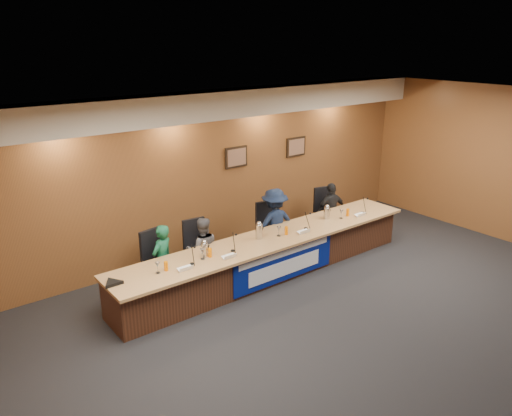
# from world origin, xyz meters

# --- Properties ---
(floor) EXTENTS (10.00, 10.00, 0.00)m
(floor) POSITION_xyz_m (0.00, 0.00, 0.00)
(floor) COLOR black
(floor) RESTS_ON ground
(ceiling) EXTENTS (10.00, 8.00, 0.04)m
(ceiling) POSITION_xyz_m (0.00, 0.00, 3.20)
(ceiling) COLOR silver
(ceiling) RESTS_ON wall_back
(wall_back) EXTENTS (10.00, 0.04, 3.20)m
(wall_back) POSITION_xyz_m (0.00, 4.00, 1.60)
(wall_back) COLOR brown
(wall_back) RESTS_ON floor
(soffit) EXTENTS (10.00, 0.50, 0.50)m
(soffit) POSITION_xyz_m (0.00, 3.75, 2.95)
(soffit) COLOR beige
(soffit) RESTS_ON wall_back
(dais_body) EXTENTS (6.00, 0.80, 0.70)m
(dais_body) POSITION_xyz_m (0.00, 2.40, 0.35)
(dais_body) COLOR #3D2012
(dais_body) RESTS_ON floor
(dais_top) EXTENTS (6.10, 0.95, 0.05)m
(dais_top) POSITION_xyz_m (0.00, 2.35, 0.72)
(dais_top) COLOR #A87A49
(dais_top) RESTS_ON dais_body
(banner) EXTENTS (2.20, 0.02, 0.65)m
(banner) POSITION_xyz_m (0.00, 1.99, 0.38)
(banner) COLOR navy
(banner) RESTS_ON dais_body
(banner_text_upper) EXTENTS (2.00, 0.01, 0.10)m
(banner_text_upper) POSITION_xyz_m (0.00, 1.97, 0.58)
(banner_text_upper) COLOR silver
(banner_text_upper) RESTS_ON banner
(banner_text_lower) EXTENTS (1.60, 0.01, 0.28)m
(banner_text_lower) POSITION_xyz_m (0.00, 1.97, 0.30)
(banner_text_lower) COLOR silver
(banner_text_lower) RESTS_ON banner
(wall_photo_left) EXTENTS (0.52, 0.04, 0.42)m
(wall_photo_left) POSITION_xyz_m (0.40, 3.97, 1.85)
(wall_photo_left) COLOR black
(wall_photo_left) RESTS_ON wall_back
(wall_photo_right) EXTENTS (0.52, 0.04, 0.42)m
(wall_photo_right) POSITION_xyz_m (2.00, 3.97, 1.85)
(wall_photo_right) COLOR black
(wall_photo_right) RESTS_ON wall_back
(panelist_a) EXTENTS (0.53, 0.45, 1.24)m
(panelist_a) POSITION_xyz_m (-1.85, 2.95, 0.62)
(panelist_a) COLOR #115133
(panelist_a) RESTS_ON floor
(panelist_b) EXTENTS (0.71, 0.64, 1.18)m
(panelist_b) POSITION_xyz_m (-1.07, 2.95, 0.59)
(panelist_b) COLOR #4D4D52
(panelist_b) RESTS_ON floor
(panelist_c) EXTENTS (0.97, 0.64, 1.40)m
(panelist_c) POSITION_xyz_m (0.56, 2.95, 0.70)
(panelist_c) COLOR #101C37
(panelist_c) RESTS_ON floor
(panelist_d) EXTENTS (0.77, 0.42, 1.24)m
(panelist_d) POSITION_xyz_m (2.12, 2.95, 0.62)
(panelist_d) COLOR black
(panelist_d) RESTS_ON floor
(office_chair_a) EXTENTS (0.56, 0.56, 0.08)m
(office_chair_a) POSITION_xyz_m (-1.85, 3.05, 0.48)
(office_chair_a) COLOR black
(office_chair_a) RESTS_ON floor
(office_chair_b) EXTENTS (0.53, 0.53, 0.08)m
(office_chair_b) POSITION_xyz_m (-1.07, 3.05, 0.48)
(office_chair_b) COLOR black
(office_chair_b) RESTS_ON floor
(office_chair_c) EXTENTS (0.52, 0.52, 0.08)m
(office_chair_c) POSITION_xyz_m (0.56, 3.05, 0.48)
(office_chair_c) COLOR black
(office_chair_c) RESTS_ON floor
(office_chair_d) EXTENTS (0.57, 0.57, 0.08)m
(office_chair_d) POSITION_xyz_m (2.12, 3.05, 0.48)
(office_chair_d) COLOR black
(office_chair_d) RESTS_ON floor
(nameplate_a) EXTENTS (0.24, 0.08, 0.10)m
(nameplate_a) POSITION_xyz_m (-1.87, 2.12, 0.80)
(nameplate_a) COLOR white
(nameplate_a) RESTS_ON dais_top
(microphone_a) EXTENTS (0.07, 0.07, 0.02)m
(microphone_a) POSITION_xyz_m (-1.69, 2.26, 0.76)
(microphone_a) COLOR black
(microphone_a) RESTS_ON dais_top
(juice_glass_a) EXTENTS (0.06, 0.06, 0.15)m
(juice_glass_a) POSITION_xyz_m (-2.11, 2.32, 0.82)
(juice_glass_a) COLOR orange
(juice_glass_a) RESTS_ON dais_top
(water_glass_a) EXTENTS (0.08, 0.08, 0.18)m
(water_glass_a) POSITION_xyz_m (-2.25, 2.32, 0.84)
(water_glass_a) COLOR silver
(water_glass_a) RESTS_ON dais_top
(nameplate_b) EXTENTS (0.24, 0.08, 0.10)m
(nameplate_b) POSITION_xyz_m (-1.09, 2.07, 0.80)
(nameplate_b) COLOR white
(nameplate_b) RESTS_ON dais_top
(microphone_b) EXTENTS (0.07, 0.07, 0.02)m
(microphone_b) POSITION_xyz_m (-0.89, 2.29, 0.76)
(microphone_b) COLOR black
(microphone_b) RESTS_ON dais_top
(juice_glass_b) EXTENTS (0.06, 0.06, 0.15)m
(juice_glass_b) POSITION_xyz_m (-1.31, 2.32, 0.82)
(juice_glass_b) COLOR orange
(juice_glass_b) RESTS_ON dais_top
(water_glass_b) EXTENTS (0.08, 0.08, 0.18)m
(water_glass_b) POSITION_xyz_m (-1.45, 2.33, 0.84)
(water_glass_b) COLOR silver
(water_glass_b) RESTS_ON dais_top
(nameplate_c) EXTENTS (0.24, 0.08, 0.10)m
(nameplate_c) POSITION_xyz_m (0.59, 2.12, 0.80)
(nameplate_c) COLOR white
(nameplate_c) RESTS_ON dais_top
(microphone_c) EXTENTS (0.07, 0.07, 0.02)m
(microphone_c) POSITION_xyz_m (0.77, 2.29, 0.76)
(microphone_c) COLOR black
(microphone_c) RESTS_ON dais_top
(juice_glass_c) EXTENTS (0.06, 0.06, 0.15)m
(juice_glass_c) POSITION_xyz_m (0.30, 2.30, 0.82)
(juice_glass_c) COLOR orange
(juice_glass_c) RESTS_ON dais_top
(water_glass_c) EXTENTS (0.08, 0.08, 0.18)m
(water_glass_c) POSITION_xyz_m (0.15, 2.33, 0.84)
(water_glass_c) COLOR silver
(water_glass_c) RESTS_ON dais_top
(nameplate_d) EXTENTS (0.24, 0.08, 0.10)m
(nameplate_d) POSITION_xyz_m (2.10, 2.10, 0.80)
(nameplate_d) COLOR white
(nameplate_d) RESTS_ON dais_top
(microphone_d) EXTENTS (0.07, 0.07, 0.02)m
(microphone_d) POSITION_xyz_m (2.27, 2.23, 0.76)
(microphone_d) COLOR black
(microphone_d) RESTS_ON dais_top
(juice_glass_d) EXTENTS (0.06, 0.06, 0.15)m
(juice_glass_d) POSITION_xyz_m (1.90, 2.29, 0.82)
(juice_glass_d) COLOR orange
(juice_glass_d) RESTS_ON dais_top
(water_glass_d) EXTENTS (0.08, 0.08, 0.18)m
(water_glass_d) POSITION_xyz_m (1.69, 2.27, 0.84)
(water_glass_d) COLOR silver
(water_glass_d) RESTS_ON dais_top
(carafe_left) EXTENTS (0.11, 0.11, 0.23)m
(carafe_left) POSITION_xyz_m (-1.37, 2.39, 0.87)
(carafe_left) COLOR silver
(carafe_left) RESTS_ON dais_top
(carafe_mid) EXTENTS (0.12, 0.12, 0.26)m
(carafe_mid) POSITION_xyz_m (-0.21, 2.46, 0.88)
(carafe_mid) COLOR silver
(carafe_mid) RESTS_ON dais_top
(carafe_right) EXTENTS (0.12, 0.12, 0.22)m
(carafe_right) POSITION_xyz_m (1.46, 2.44, 0.86)
(carafe_right) COLOR silver
(carafe_right) RESTS_ON dais_top
(speakerphone) EXTENTS (0.32, 0.32, 0.05)m
(speakerphone) POSITION_xyz_m (-2.93, 2.39, 0.78)
(speakerphone) COLOR black
(speakerphone) RESTS_ON dais_top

